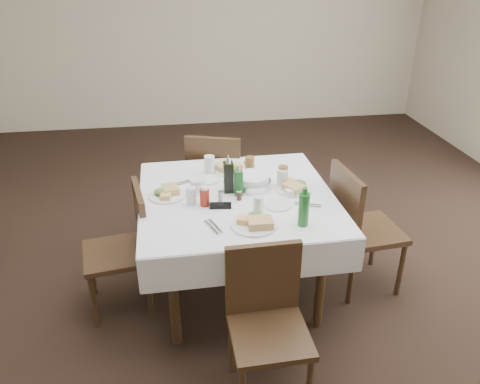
{
  "coord_description": "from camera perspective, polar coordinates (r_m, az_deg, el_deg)",
  "views": [
    {
      "loc": [
        -0.47,
        -2.89,
        2.16
      ],
      "look_at": [
        -0.08,
        -0.26,
        0.8
      ],
      "focal_mm": 35.0,
      "sensor_mm": 36.0,
      "label": 1
    }
  ],
  "objects": [
    {
      "name": "green_bottle",
      "position": [
        2.68,
        7.78,
        -2.06
      ],
      "size": [
        0.06,
        0.06,
        0.24
      ],
      "color": "#1E6527",
      "rests_on": "dining_table"
    },
    {
      "name": "side_plate_b",
      "position": [
        2.92,
        4.64,
        -1.51
      ],
      "size": [
        0.18,
        0.18,
        0.01
      ],
      "color": "white",
      "rests_on": "dining_table"
    },
    {
      "name": "meal_south",
      "position": [
        2.69,
        1.88,
        -3.69
      ],
      "size": [
        0.27,
        0.27,
        0.06
      ],
      "color": "white",
      "rests_on": "dining_table"
    },
    {
      "name": "chair_north",
      "position": [
        3.83,
        -2.94,
        1.7
      ],
      "size": [
        0.54,
        0.54,
        0.91
      ],
      "color": "black",
      "rests_on": "ground"
    },
    {
      "name": "coffee_mug",
      "position": [
        3.07,
        -5.35,
        0.63
      ],
      "size": [
        0.12,
        0.12,
        0.09
      ],
      "color": "white",
      "rests_on": "dining_table"
    },
    {
      "name": "ketchup_bottle",
      "position": [
        2.89,
        -4.33,
        -0.57
      ],
      "size": [
        0.06,
        0.06,
        0.13
      ],
      "color": "maroon",
      "rests_on": "dining_table"
    },
    {
      "name": "meal_north",
      "position": [
        3.36,
        -1.27,
        2.91
      ],
      "size": [
        0.25,
        0.25,
        0.05
      ],
      "color": "white",
      "rests_on": "dining_table"
    },
    {
      "name": "chair_west",
      "position": [
        3.14,
        -13.56,
        -5.91
      ],
      "size": [
        0.47,
        0.47,
        0.86
      ],
      "color": "black",
      "rests_on": "ground"
    },
    {
      "name": "water_n",
      "position": [
        3.31,
        -3.74,
        3.31
      ],
      "size": [
        0.07,
        0.07,
        0.13
      ],
      "color": "silver",
      "rests_on": "dining_table"
    },
    {
      "name": "side_plate_a",
      "position": [
        3.24,
        -3.98,
        1.54
      ],
      "size": [
        0.18,
        0.18,
        0.01
      ],
      "color": "white",
      "rests_on": "dining_table"
    },
    {
      "name": "oil_cruet_dark",
      "position": [
        3.03,
        -1.44,
        1.97
      ],
      "size": [
        0.06,
        0.06,
        0.26
      ],
      "color": "black",
      "rests_on": "dining_table"
    },
    {
      "name": "oil_cruet_green",
      "position": [
        3.0,
        -0.19,
        1.25
      ],
      "size": [
        0.05,
        0.05,
        0.22
      ],
      "color": "#1E6527",
      "rests_on": "dining_table"
    },
    {
      "name": "water_s",
      "position": [
        2.8,
        2.23,
        -1.57
      ],
      "size": [
        0.06,
        0.06,
        0.11
      ],
      "color": "silver",
      "rests_on": "dining_table"
    },
    {
      "name": "sugar_caddy",
      "position": [
        3.03,
        6.45,
        -0.03
      ],
      "size": [
        0.1,
        0.07,
        0.05
      ],
      "color": "white",
      "rests_on": "dining_table"
    },
    {
      "name": "meal_east",
      "position": [
        3.12,
        6.63,
        0.66
      ],
      "size": [
        0.25,
        0.25,
        0.06
      ],
      "color": "white",
      "rests_on": "dining_table"
    },
    {
      "name": "cutlery_w",
      "position": [
        3.2,
        -7.35,
        0.99
      ],
      "size": [
        0.17,
        0.1,
        0.01
      ],
      "color": "silver",
      "rests_on": "dining_table"
    },
    {
      "name": "cutlery_n",
      "position": [
        3.43,
        1.09,
        3.12
      ],
      "size": [
        0.06,
        0.2,
        0.01
      ],
      "color": "silver",
      "rests_on": "dining_table"
    },
    {
      "name": "salt_shaker",
      "position": [
        2.93,
        -2.38,
        -0.63
      ],
      "size": [
        0.03,
        0.03,
        0.08
      ],
      "color": "white",
      "rests_on": "dining_table"
    },
    {
      "name": "chair_east",
      "position": [
        3.29,
        14.05,
        -3.63
      ],
      "size": [
        0.47,
        0.47,
        0.92
      ],
      "color": "black",
      "rests_on": "ground"
    },
    {
      "name": "chair_south",
      "position": [
        2.53,
        3.23,
        -14.52
      ],
      "size": [
        0.41,
        0.41,
        0.85
      ],
      "color": "black",
      "rests_on": "ground"
    },
    {
      "name": "sunglasses",
      "position": [
        2.88,
        -2.38,
        -1.67
      ],
      "size": [
        0.14,
        0.06,
        0.03
      ],
      "color": "black",
      "rests_on": "dining_table"
    },
    {
      "name": "bread_basket",
      "position": [
        3.13,
        1.53,
        1.35
      ],
      "size": [
        0.25,
        0.25,
        0.08
      ],
      "color": "silver",
      "rests_on": "dining_table"
    },
    {
      "name": "iced_tea_b",
      "position": [
        3.15,
        5.24,
        1.99
      ],
      "size": [
        0.07,
        0.07,
        0.14
      ],
      "color": "brown",
      "rests_on": "dining_table"
    },
    {
      "name": "meal_west",
      "position": [
        3.05,
        -8.89,
        -0.12
      ],
      "size": [
        0.24,
        0.24,
        0.05
      ],
      "color": "white",
      "rests_on": "dining_table"
    },
    {
      "name": "dining_table",
      "position": [
        3.08,
        -0.36,
        -1.77
      ],
      "size": [
        1.27,
        1.27,
        0.76
      ],
      "color": "black",
      "rests_on": "ground"
    },
    {
      "name": "iced_tea_a",
      "position": [
        3.28,
        1.2,
        3.19
      ],
      "size": [
        0.07,
        0.07,
        0.14
      ],
      "color": "brown",
      "rests_on": "dining_table"
    },
    {
      "name": "water_w",
      "position": [
        2.92,
        -5.97,
        -0.47
      ],
      "size": [
        0.06,
        0.06,
        0.11
      ],
      "color": "silver",
      "rests_on": "dining_table"
    },
    {
      "name": "cutlery_e",
      "position": [
        2.94,
        8.24,
        -1.58
      ],
      "size": [
        0.17,
        0.11,
        0.01
      ],
      "color": "silver",
      "rests_on": "dining_table"
    },
    {
      "name": "pepper_shaker",
      "position": [
        2.96,
        -0.1,
        -0.36
      ],
      "size": [
        0.03,
        0.03,
        0.07
      ],
      "color": "#45271A",
      "rests_on": "dining_table"
    },
    {
      "name": "cutlery_s",
      "position": [
        2.69,
        -3.25,
        -4.27
      ],
      "size": [
        0.1,
        0.18,
        0.01
      ],
      "color": "silver",
      "rests_on": "dining_table"
    },
    {
      "name": "water_e",
      "position": [
        3.13,
        5.13,
        1.68
      ],
      "size": [
        0.07,
        0.07,
        0.12
      ],
      "color": "silver",
      "rests_on": "dining_table"
    },
    {
      "name": "room_shell",
      "position": [
        2.96,
        0.85,
        18.36
      ],
      "size": [
        6.04,
        7.04,
        2.8
      ],
      "color": "beige",
      "rests_on": "ground"
    },
    {
      "name": "ground_plane",
      "position": [
        3.64,
        0.66,
        -9.32
      ],
      "size": [
        7.0,
        7.0,
        0.0
      ],
      "primitive_type": "plane",
      "color": "black"
    }
  ]
}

